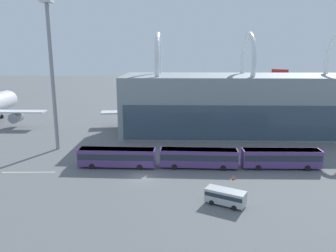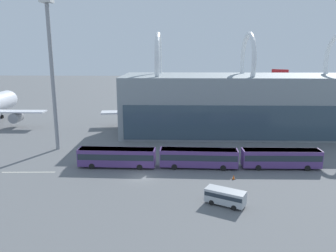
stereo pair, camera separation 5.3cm
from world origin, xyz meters
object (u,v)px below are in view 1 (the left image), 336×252
airliner_at_gate_far (165,108)px  floodlight_mast (52,69)px  service_van_foreground (225,196)px  shuttle_bus_1 (199,157)px  traffic_cone_0 (234,177)px  airliner_parked_remote (321,99)px  shuttle_bus_0 (117,156)px  shuttle_bus_2 (281,157)px

airliner_at_gate_far → floodlight_mast: bearing=130.6°
floodlight_mast → service_van_foreground: bearing=-38.3°
airliner_at_gate_far → floodlight_mast: (-21.30, -24.16, 11.88)m
shuttle_bus_1 → traffic_cone_0: shuttle_bus_1 is taller
airliner_parked_remote → shuttle_bus_0: airliner_parked_remote is taller
airliner_at_gate_far → service_van_foreground: airliner_at_gate_far is taller
airliner_parked_remote → shuttle_bus_2: size_ratio=2.41×
floodlight_mast → airliner_at_gate_far: bearing=48.6°
airliner_at_gate_far → traffic_cone_0: (12.39, -39.74, -4.20)m
airliner_at_gate_far → shuttle_bus_0: 35.48m
airliner_parked_remote → shuttle_bus_0: bearing=-102.5°
shuttle_bus_0 → floodlight_mast: 22.84m
airliner_parked_remote → floodlight_mast: 79.36m
airliner_parked_remote → traffic_cone_0: airliner_parked_remote is taller
shuttle_bus_0 → service_van_foreground: shuttle_bus_0 is taller
shuttle_bus_0 → service_van_foreground: 21.90m
shuttle_bus_1 → shuttle_bus_2: same height
service_van_foreground → traffic_cone_0: bearing=-78.9°
shuttle_bus_0 → shuttle_bus_2: bearing=2.1°
airliner_at_gate_far → airliner_parked_remote: size_ratio=1.12×
airliner_parked_remote → floodlight_mast: floodlight_mast is taller
traffic_cone_0 → shuttle_bus_1: bearing=135.7°
shuttle_bus_2 → service_van_foreground: 18.35m
service_van_foreground → shuttle_bus_1: bearing=-51.9°
airliner_parked_remote → shuttle_bus_2: airliner_parked_remote is taller
shuttle_bus_0 → service_van_foreground: (16.82, -14.01, -0.71)m
shuttle_bus_2 → floodlight_mast: floodlight_mast is taller
airliner_at_gate_far → shuttle_bus_1: size_ratio=2.69×
shuttle_bus_2 → service_van_foreground: shuttle_bus_2 is taller
shuttle_bus_1 → traffic_cone_0: (5.25, -5.12, -1.63)m
traffic_cone_0 → floodlight_mast: bearing=155.2°
shuttle_bus_0 → service_van_foreground: size_ratio=2.42×
shuttle_bus_2 → traffic_cone_0: bearing=-150.0°
shuttle_bus_0 → traffic_cone_0: (19.47, -5.07, -1.63)m
airliner_at_gate_far → shuttle_bus_0: size_ratio=2.69×
airliner_parked_remote → shuttle_bus_2: bearing=-82.7°
floodlight_mast → traffic_cone_0: size_ratio=43.19×
shuttle_bus_1 → traffic_cone_0: size_ratio=19.82×
shuttle_bus_0 → shuttle_bus_1: 14.22m
airliner_parked_remote → floodlight_mast: bearing=-115.2°
shuttle_bus_1 → service_van_foreground: bearing=-77.4°
airliner_at_gate_far → traffic_cone_0: size_ratio=53.31×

